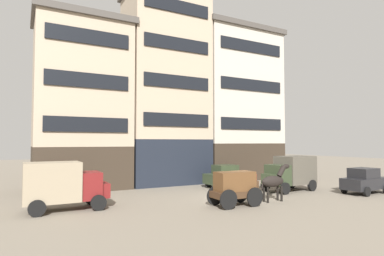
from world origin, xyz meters
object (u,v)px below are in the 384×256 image
cargo_wagon (235,186)px  sedan_dark (226,176)px  draft_horse (274,181)px  sedan_light (365,181)px  fire_hydrant_curbside (255,178)px  delivery_truck_near (290,172)px  pedestrian_officer (56,183)px  delivery_truck_far (64,184)px

cargo_wagon → sedan_dark: bearing=59.5°
draft_horse → sedan_light: draft_horse is taller
cargo_wagon → sedan_dark: 7.70m
cargo_wagon → fire_hydrant_curbside: bearing=44.7°
delivery_truck_near → sedan_light: delivery_truck_near is taller
draft_horse → pedestrian_officer: bearing=147.1°
cargo_wagon → pedestrian_officer: 11.82m
draft_horse → delivery_truck_near: bearing=33.1°
draft_horse → sedan_dark: (0.95, 6.63, -0.36)m
delivery_truck_far → cargo_wagon: bearing=-20.9°
sedan_dark → sedan_light: 10.17m
cargo_wagon → pedestrian_officer: bearing=139.4°
draft_horse → sedan_dark: size_ratio=0.63×
cargo_wagon → fire_hydrant_curbside: size_ratio=3.54×
sedan_dark → sedan_light: size_ratio=0.99×
cargo_wagon → draft_horse: 2.95m
cargo_wagon → delivery_truck_far: bearing=159.1°
fire_hydrant_curbside → draft_horse: bearing=-122.7°
delivery_truck_near → sedan_dark: (-3.16, 3.95, -0.51)m
delivery_truck_near → pedestrian_officer: size_ratio=2.49×
delivery_truck_near → sedan_light: size_ratio=1.19×
delivery_truck_far → delivery_truck_near: bearing=-2.6°
draft_horse → sedan_light: (7.91, -0.79, -0.36)m
draft_horse → sedan_dark: bearing=81.8°
sedan_light → fire_hydrant_curbside: bearing=107.5°
delivery_truck_near → fire_hydrant_curbside: (1.03, 5.33, -1.00)m
sedan_light → delivery_truck_far: bearing=168.0°
cargo_wagon → delivery_truck_far: size_ratio=0.67×
pedestrian_officer → fire_hydrant_curbside: (17.06, 0.30, -0.55)m
delivery_truck_far → sedan_light: (19.81, -4.21, -0.51)m
delivery_truck_near → sedan_dark: 5.08m
draft_horse → delivery_truck_near: size_ratio=0.52×
delivery_truck_far → sedan_light: 20.26m
delivery_truck_near → delivery_truck_far: (-16.01, 0.73, 0.00)m
sedan_light → fire_hydrant_curbside: (-2.77, 8.80, -0.49)m
sedan_light → fire_hydrant_curbside: size_ratio=4.54×
draft_horse → pedestrian_officer: (-11.92, 7.70, -0.29)m
pedestrian_officer → sedan_dark: bearing=-4.8°
delivery_truck_far → pedestrian_officer: size_ratio=2.43×
cargo_wagon → delivery_truck_near: bearing=20.8°
draft_horse → delivery_truck_far: delivery_truck_far is taller
delivery_truck_near → delivery_truck_far: 16.03m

